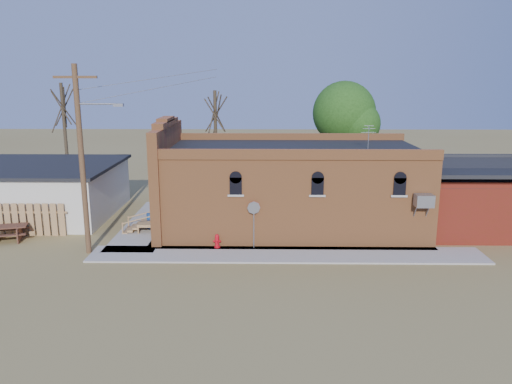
{
  "coord_description": "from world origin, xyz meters",
  "views": [
    {
      "loc": [
        0.34,
        -21.84,
        8.43
      ],
      "look_at": [
        -0.04,
        4.11,
        2.4
      ],
      "focal_mm": 35.0,
      "sensor_mm": 36.0,
      "label": 1
    }
  ],
  "objects_px": {
    "fire_hydrant": "(217,241)",
    "stop_sign": "(254,212)",
    "utility_pole": "(83,156)",
    "trash_barrel": "(152,220)",
    "brick_bar": "(286,188)",
    "picnic_table": "(7,231)"
  },
  "relations": [
    {
      "from": "brick_bar",
      "to": "trash_barrel",
      "type": "relative_size",
      "value": 19.13
    },
    {
      "from": "fire_hydrant",
      "to": "picnic_table",
      "type": "bearing_deg",
      "value": -170.68
    },
    {
      "from": "stop_sign",
      "to": "fire_hydrant",
      "type": "bearing_deg",
      "value": -166.5
    },
    {
      "from": "utility_pole",
      "to": "stop_sign",
      "type": "height_order",
      "value": "utility_pole"
    },
    {
      "from": "utility_pole",
      "to": "trash_barrel",
      "type": "height_order",
      "value": "utility_pole"
    },
    {
      "from": "utility_pole",
      "to": "picnic_table",
      "type": "relative_size",
      "value": 3.91
    },
    {
      "from": "stop_sign",
      "to": "trash_barrel",
      "type": "relative_size",
      "value": 2.79
    },
    {
      "from": "brick_bar",
      "to": "fire_hydrant",
      "type": "xyz_separation_m",
      "value": [
        -3.59,
        -3.7,
        -1.92
      ]
    },
    {
      "from": "utility_pole",
      "to": "fire_hydrant",
      "type": "relative_size",
      "value": 12.97
    },
    {
      "from": "brick_bar",
      "to": "utility_pole",
      "type": "bearing_deg",
      "value": -156.31
    },
    {
      "from": "utility_pole",
      "to": "brick_bar",
      "type": "bearing_deg",
      "value": 23.69
    },
    {
      "from": "brick_bar",
      "to": "picnic_table",
      "type": "xyz_separation_m",
      "value": [
        -14.71,
        -2.57,
        -1.8
      ]
    },
    {
      "from": "fire_hydrant",
      "to": "trash_barrel",
      "type": "relative_size",
      "value": 0.81
    },
    {
      "from": "fire_hydrant",
      "to": "stop_sign",
      "type": "bearing_deg",
      "value": 15.2
    },
    {
      "from": "trash_barrel",
      "to": "picnic_table",
      "type": "relative_size",
      "value": 0.37
    },
    {
      "from": "brick_bar",
      "to": "utility_pole",
      "type": "xyz_separation_m",
      "value": [
        -9.79,
        -4.29,
        2.43
      ]
    },
    {
      "from": "brick_bar",
      "to": "fire_hydrant",
      "type": "bearing_deg",
      "value": -134.19
    },
    {
      "from": "stop_sign",
      "to": "picnic_table",
      "type": "relative_size",
      "value": 1.04
    },
    {
      "from": "brick_bar",
      "to": "picnic_table",
      "type": "bearing_deg",
      "value": -170.08
    },
    {
      "from": "fire_hydrant",
      "to": "picnic_table",
      "type": "xyz_separation_m",
      "value": [
        -11.11,
        1.12,
        0.11
      ]
    },
    {
      "from": "picnic_table",
      "to": "fire_hydrant",
      "type": "bearing_deg",
      "value": -21.77
    },
    {
      "from": "fire_hydrant",
      "to": "stop_sign",
      "type": "height_order",
      "value": "stop_sign"
    }
  ]
}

